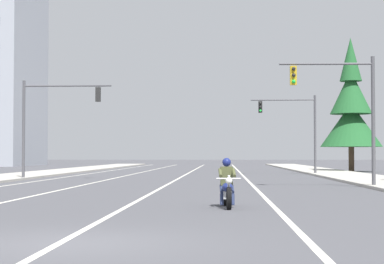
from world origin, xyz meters
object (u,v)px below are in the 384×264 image
object	(u,v)px
traffic_signal_near_right	(346,101)
conifer_tree_right_verge_far	(351,110)
traffic_signal_mid_right	(296,122)
motorcycle_with_rider	(227,187)
traffic_signal_near_left	(49,113)

from	to	relation	value
traffic_signal_near_right	conifer_tree_right_verge_far	size ratio (longest dim) A/B	0.51
traffic_signal_near_right	traffic_signal_mid_right	bearing A→B (deg)	90.18
motorcycle_with_rider	traffic_signal_near_left	distance (m)	24.65
traffic_signal_near_left	conifer_tree_right_verge_far	bearing A→B (deg)	42.43
conifer_tree_right_verge_far	traffic_signal_mid_right	bearing A→B (deg)	-123.18
traffic_signal_near_left	conifer_tree_right_verge_far	size ratio (longest dim) A/B	0.51
traffic_signal_near_left	traffic_signal_mid_right	xyz separation A→B (m)	(16.55, 11.47, -0.03)
motorcycle_with_rider	traffic_signal_near_left	size ratio (longest dim) A/B	0.35
traffic_signal_mid_right	traffic_signal_near_right	bearing A→B (deg)	-89.82
traffic_signal_near_right	motorcycle_with_rider	bearing A→B (deg)	-115.15
motorcycle_with_rider	conifer_tree_right_verge_far	size ratio (longest dim) A/B	0.18
motorcycle_with_rider	conifer_tree_right_verge_far	distance (m)	44.23
motorcycle_with_rider	traffic_signal_near_right	bearing A→B (deg)	64.85
motorcycle_with_rider	traffic_signal_near_right	world-z (taller)	traffic_signal_near_right
motorcycle_with_rider	conifer_tree_right_verge_far	bearing A→B (deg)	74.71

